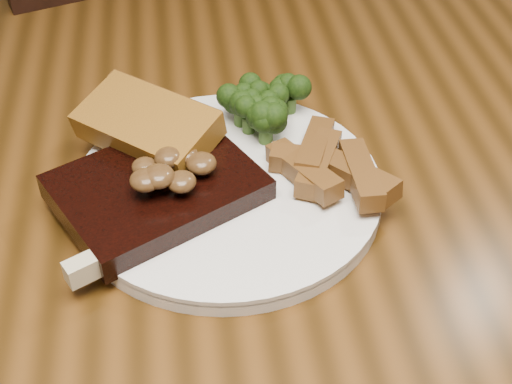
{
  "coord_description": "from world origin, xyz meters",
  "views": [
    {
      "loc": [
        -0.04,
        -0.41,
        1.16
      ],
      "look_at": [
        0.02,
        0.01,
        0.78
      ],
      "focal_mm": 50.0,
      "sensor_mm": 36.0,
      "label": 1
    }
  ],
  "objects_px": {
    "plate": "(228,191)",
    "garlic_bread": "(150,144)",
    "dining_table": "(237,306)",
    "steak": "(157,189)",
    "chair_far": "(167,64)",
    "potato_wedges": "(308,156)"
  },
  "relations": [
    {
      "from": "garlic_bread",
      "to": "potato_wedges",
      "type": "height_order",
      "value": "garlic_bread"
    },
    {
      "from": "plate",
      "to": "garlic_bread",
      "type": "height_order",
      "value": "garlic_bread"
    },
    {
      "from": "chair_far",
      "to": "plate",
      "type": "relative_size",
      "value": 3.75
    },
    {
      "from": "steak",
      "to": "dining_table",
      "type": "bearing_deg",
      "value": -58.13
    },
    {
      "from": "chair_far",
      "to": "potato_wedges",
      "type": "height_order",
      "value": "chair_far"
    },
    {
      "from": "chair_far",
      "to": "steak",
      "type": "relative_size",
      "value": 6.31
    },
    {
      "from": "dining_table",
      "to": "plate",
      "type": "distance_m",
      "value": 0.11
    },
    {
      "from": "garlic_bread",
      "to": "potato_wedges",
      "type": "bearing_deg",
      "value": 26.49
    },
    {
      "from": "chair_far",
      "to": "garlic_bread",
      "type": "xyz_separation_m",
      "value": [
        -0.01,
        -0.51,
        0.24
      ]
    },
    {
      "from": "dining_table",
      "to": "potato_wedges",
      "type": "xyz_separation_m",
      "value": [
        0.07,
        0.06,
        0.12
      ]
    },
    {
      "from": "steak",
      "to": "potato_wedges",
      "type": "relative_size",
      "value": 1.48
    },
    {
      "from": "chair_far",
      "to": "potato_wedges",
      "type": "xyz_separation_m",
      "value": [
        0.12,
        -0.55,
        0.23
      ]
    },
    {
      "from": "dining_table",
      "to": "potato_wedges",
      "type": "bearing_deg",
      "value": 40.71
    },
    {
      "from": "plate",
      "to": "garlic_bread",
      "type": "distance_m",
      "value": 0.08
    },
    {
      "from": "steak",
      "to": "plate",
      "type": "bearing_deg",
      "value": -18.4
    },
    {
      "from": "chair_far",
      "to": "steak",
      "type": "distance_m",
      "value": 0.62
    },
    {
      "from": "dining_table",
      "to": "chair_far",
      "type": "distance_m",
      "value": 0.62
    },
    {
      "from": "dining_table",
      "to": "steak",
      "type": "xyz_separation_m",
      "value": [
        -0.06,
        0.03,
        0.12
      ]
    },
    {
      "from": "plate",
      "to": "potato_wedges",
      "type": "bearing_deg",
      "value": 12.39
    },
    {
      "from": "plate",
      "to": "garlic_bread",
      "type": "xyz_separation_m",
      "value": [
        -0.06,
        0.05,
        0.02
      ]
    },
    {
      "from": "potato_wedges",
      "to": "plate",
      "type": "bearing_deg",
      "value": -167.61
    },
    {
      "from": "plate",
      "to": "garlic_bread",
      "type": "bearing_deg",
      "value": 141.92
    }
  ]
}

